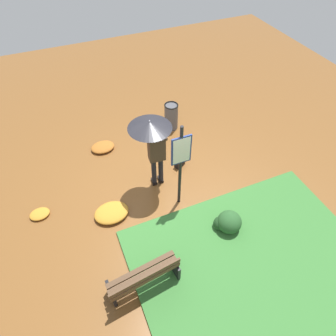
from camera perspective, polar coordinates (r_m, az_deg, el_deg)
name	(u,v)px	position (r m, az deg, el deg)	size (l,w,h in m)	color
ground_plane	(153,181)	(7.75, -2.82, -2.57)	(18.00, 18.00, 0.00)	brown
grass_verge	(259,272)	(6.64, 16.96, -18.41)	(4.80, 4.00, 0.05)	#387533
person_with_umbrella	(153,137)	(6.61, -2.90, 5.85)	(0.96, 0.96, 2.04)	black
info_sign_post	(181,159)	(6.25, 2.44, 1.71)	(0.44, 0.07, 2.30)	black
handbag	(180,162)	(8.05, 2.25, 1.09)	(0.33, 0.26, 0.37)	black
park_bench	(144,278)	(5.94, -4.56, -20.14)	(1.40, 0.52, 0.75)	black
trash_bin	(171,116)	(9.10, 0.61, 9.80)	(0.42, 0.42, 0.83)	#4C4C51
shrub_cluster	(228,222)	(6.84, 11.26, -10.09)	(0.59, 0.54, 0.49)	#285628
leaf_pile_near_person	(111,213)	(7.15, -10.70, -8.33)	(0.80, 0.64, 0.18)	#C68428
leaf_pile_by_bench	(103,147)	(8.76, -12.31, 3.92)	(0.66, 0.53, 0.15)	#A86023
leaf_pile_far_path	(40,214)	(7.66, -23.21, -8.03)	(0.46, 0.37, 0.10)	#C68428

